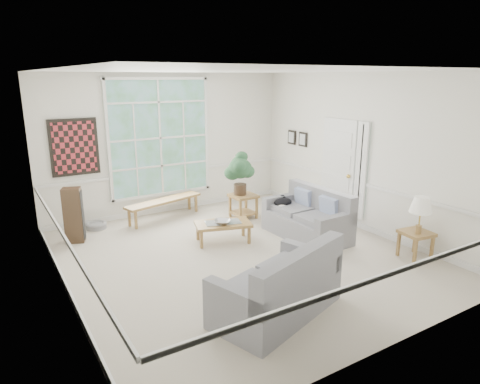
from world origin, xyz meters
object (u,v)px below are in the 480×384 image
loveseat_right (307,214)px  coffee_table (223,232)px  loveseat_front (277,279)px  end_table (243,206)px  side_table (415,245)px

loveseat_right → coffee_table: bearing=157.1°
loveseat_front → end_table: loveseat_front is taller
loveseat_front → side_table: size_ratio=3.72×
loveseat_right → end_table: bearing=103.5°
side_table → loveseat_right: bearing=117.8°
coffee_table → end_table: end_table is taller
loveseat_right → loveseat_front: bearing=-138.7°
coffee_table → side_table: (2.35, -2.29, 0.05)m
loveseat_right → side_table: loveseat_right is taller
end_table → coffee_table: bearing=-136.8°
loveseat_front → end_table: size_ratio=3.38×
side_table → loveseat_front: bearing=-176.6°
loveseat_front → end_table: bearing=46.4°
loveseat_right → coffee_table: (-1.45, 0.59, -0.27)m
side_table → end_table: bearing=111.6°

